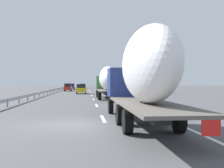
# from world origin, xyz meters

# --- Properties ---
(ground_plane) EXTENTS (260.00, 260.00, 0.00)m
(ground_plane) POSITION_xyz_m (40.00, 0.00, 0.00)
(ground_plane) COLOR #4C4C4F
(lane_stripe_0) EXTENTS (3.20, 0.20, 0.01)m
(lane_stripe_0) POSITION_xyz_m (2.00, -1.80, 0.00)
(lane_stripe_0) COLOR white
(lane_stripe_0) RESTS_ON ground_plane
(lane_stripe_1) EXTENTS (3.20, 0.20, 0.01)m
(lane_stripe_1) POSITION_xyz_m (11.20, -1.80, 0.00)
(lane_stripe_1) COLOR white
(lane_stripe_1) RESTS_ON ground_plane
(lane_stripe_2) EXTENTS (3.20, 0.20, 0.01)m
(lane_stripe_2) POSITION_xyz_m (20.20, -1.80, 0.00)
(lane_stripe_2) COLOR white
(lane_stripe_2) RESTS_ON ground_plane
(lane_stripe_3) EXTENTS (3.20, 0.20, 0.01)m
(lane_stripe_3) POSITION_xyz_m (30.82, -1.80, 0.00)
(lane_stripe_3) COLOR white
(lane_stripe_3) RESTS_ON ground_plane
(lane_stripe_4) EXTENTS (3.20, 0.20, 0.01)m
(lane_stripe_4) POSITION_xyz_m (41.86, -1.80, 0.00)
(lane_stripe_4) COLOR white
(lane_stripe_4) RESTS_ON ground_plane
(lane_stripe_5) EXTENTS (3.20, 0.20, 0.01)m
(lane_stripe_5) POSITION_xyz_m (52.84, -1.80, 0.00)
(lane_stripe_5) COLOR white
(lane_stripe_5) RESTS_ON ground_plane
(lane_stripe_6) EXTENTS (3.20, 0.20, 0.01)m
(lane_stripe_6) POSITION_xyz_m (64.24, -1.80, 0.00)
(lane_stripe_6) COLOR white
(lane_stripe_6) RESTS_ON ground_plane
(lane_stripe_7) EXTENTS (3.20, 0.20, 0.01)m
(lane_stripe_7) POSITION_xyz_m (65.96, -1.80, 0.00)
(lane_stripe_7) COLOR white
(lane_stripe_7) RESTS_ON ground_plane
(lane_stripe_8) EXTENTS (3.20, 0.20, 0.01)m
(lane_stripe_8) POSITION_xyz_m (68.63, -1.80, 0.00)
(lane_stripe_8) COLOR white
(lane_stripe_8) RESTS_ON ground_plane
(edge_line_right) EXTENTS (110.00, 0.20, 0.01)m
(edge_line_right) POSITION_xyz_m (45.00, -5.50, 0.00)
(edge_line_right) COLOR white
(edge_line_right) RESTS_ON ground_plane
(truck_lead) EXTENTS (13.36, 2.55, 4.19)m
(truck_lead) POSITION_xyz_m (21.08, -3.60, 2.41)
(truck_lead) COLOR #387038
(truck_lead) RESTS_ON ground_plane
(truck_trailing) EXTENTS (13.70, 2.55, 4.66)m
(truck_trailing) POSITION_xyz_m (-0.65, -3.60, 2.59)
(truck_trailing) COLOR navy
(truck_trailing) RESTS_ON ground_plane
(car_red_compact) EXTENTS (4.71, 1.79, 1.94)m
(car_red_compact) POSITION_xyz_m (54.14, 3.64, 0.97)
(car_red_compact) COLOR red
(car_red_compact) RESTS_ON ground_plane
(car_white_van) EXTENTS (4.19, 1.91, 1.80)m
(car_white_van) POSITION_xyz_m (78.51, 0.12, 0.91)
(car_white_van) COLOR white
(car_white_van) RESTS_ON ground_plane
(car_blue_sedan) EXTENTS (4.62, 1.80, 1.87)m
(car_blue_sedan) POSITION_xyz_m (67.82, 3.39, 0.94)
(car_blue_sedan) COLOR #28479E
(car_blue_sedan) RESTS_ON ground_plane
(car_yellow_coupe) EXTENTS (4.22, 1.89, 1.86)m
(car_yellow_coupe) POSITION_xyz_m (37.50, 0.04, 0.94)
(car_yellow_coupe) COLOR gold
(car_yellow_coupe) RESTS_ON ground_plane
(road_sign) EXTENTS (0.10, 0.90, 3.09)m
(road_sign) POSITION_xyz_m (45.60, -6.70, 2.14)
(road_sign) COLOR gray
(road_sign) RESTS_ON ground_plane
(tree_0) EXTENTS (2.72, 2.72, 5.45)m
(tree_0) POSITION_xyz_m (89.36, -11.21, 3.33)
(tree_0) COLOR #472D19
(tree_0) RESTS_ON ground_plane
(tree_1) EXTENTS (3.90, 3.90, 7.28)m
(tree_1) POSITION_xyz_m (50.05, -12.27, 4.33)
(tree_1) COLOR #472D19
(tree_1) RESTS_ON ground_plane
(tree_2) EXTENTS (3.92, 3.92, 5.92)m
(tree_2) POSITION_xyz_m (77.68, -12.93, 3.89)
(tree_2) COLOR #472D19
(tree_2) RESTS_ON ground_plane
(tree_3) EXTENTS (3.44, 3.44, 6.36)m
(tree_3) POSITION_xyz_m (40.18, -13.26, 3.97)
(tree_3) COLOR #472D19
(tree_3) RESTS_ON ground_plane
(guardrail_median) EXTENTS (94.00, 0.10, 0.76)m
(guardrail_median) POSITION_xyz_m (43.00, 6.00, 0.58)
(guardrail_median) COLOR #9EA0A5
(guardrail_median) RESTS_ON ground_plane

